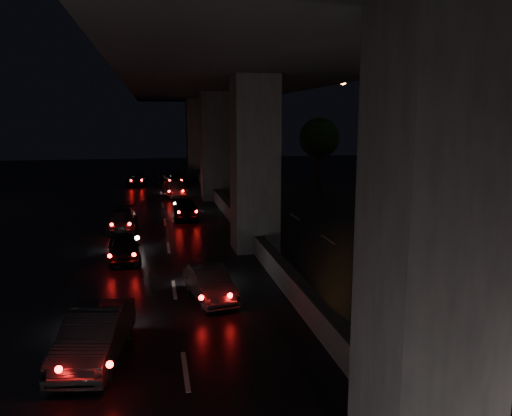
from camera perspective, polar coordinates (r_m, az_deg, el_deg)
name	(u,v)px	position (r m, az deg, el deg)	size (l,w,h in m)	color
ground	(281,282)	(19.04, 2.92, -8.48)	(120.00, 120.00, 0.00)	black
viaduct	(255,67)	(23.00, -0.16, 15.83)	(12.00, 80.00, 10.50)	#303032
median_barrier	(255,240)	(23.60, -0.15, -3.68)	(0.45, 70.00, 0.85)	#303032
tree_c	(401,148)	(33.37, 16.25, 6.59)	(3.80, 3.80, 6.12)	black
tree_d	(319,138)	(48.07, 7.25, 7.94)	(3.80, 3.80, 6.12)	black
streetlight_far	(363,124)	(38.70, 12.12, 9.39)	(2.52, 0.44, 9.00)	#2D2D33
car_4	(94,335)	(13.80, -18.00, -13.68)	(1.35, 3.88, 1.28)	black
car_5	(210,283)	(17.34, -5.30, -8.55)	(1.14, 3.28, 1.08)	#232326
car_6	(124,247)	(22.48, -14.84, -4.38)	(1.33, 3.32, 1.13)	black
car_7	(122,220)	(28.54, -15.03, -1.34)	(1.52, 3.73, 1.08)	black
car_8	(186,208)	(31.00, -8.05, -0.04)	(1.44, 3.59, 1.22)	black
car_9	(175,189)	(39.36, -9.26, 2.12)	(1.29, 3.70, 1.22)	#423E39
car_10	(175,179)	(45.82, -9.27, 3.27)	(2.05, 4.44, 1.23)	black
car_11	(137,179)	(46.94, -13.46, 3.20)	(1.81, 3.92, 1.09)	black
car_12	(237,180)	(45.37, -2.17, 3.26)	(1.32, 3.29, 1.12)	slate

